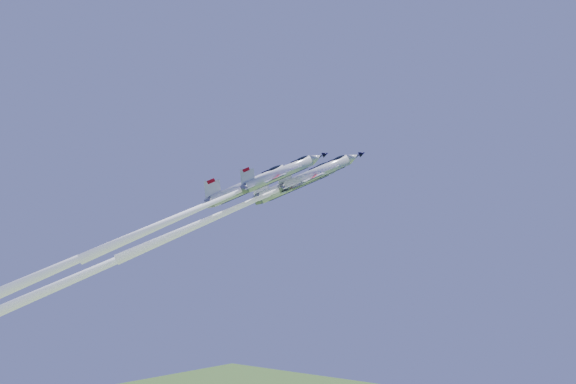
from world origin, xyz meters
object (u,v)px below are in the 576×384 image
Objects in this scene: jet_lead at (250,202)px; jet_slot at (149,229)px; jet_right at (213,202)px; jet_left at (164,240)px.

jet_lead reaches higher than jet_slot.
jet_right is 0.66× the size of jet_slot.
jet_left is at bearing -108.54° from jet_lead.
jet_lead is 0.73× the size of jet_slot.
jet_left is at bearing 158.93° from jet_slot.
jet_slot is (2.43, -5.30, 1.56)m from jet_left.
jet_lead is 0.54× the size of jet_left.
jet_lead is 16.00m from jet_left.
jet_left reaches higher than jet_lead.
jet_lead is at bearing 71.46° from jet_left.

